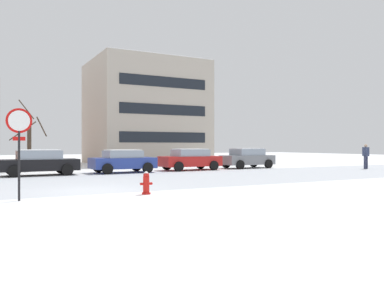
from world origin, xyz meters
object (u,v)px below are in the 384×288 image
object	(u,v)px
parked_car_red	(190,159)
parked_car_gray	(247,158)
fire_hydrant	(146,183)
pedestrian_crossing	(366,154)
stop_sign	(19,136)
parked_car_black	(39,162)
parked_car_blue	(123,161)

from	to	relation	value
parked_car_red	parked_car_gray	world-z (taller)	parked_car_gray
fire_hydrant	pedestrian_crossing	world-z (taller)	pedestrian_crossing
stop_sign	pedestrian_crossing	bearing A→B (deg)	14.65
parked_car_red	pedestrian_crossing	bearing A→B (deg)	-21.31
fire_hydrant	parked_car_black	distance (m)	11.08
parked_car_black	parked_car_gray	bearing A→B (deg)	1.19
stop_sign	parked_car_gray	world-z (taller)	stop_sign
parked_car_gray	pedestrian_crossing	distance (m)	8.45
parked_car_red	parked_car_gray	size ratio (longest dim) A/B	1.04
fire_hydrant	pedestrian_crossing	distance (m)	20.47
parked_car_gray	pedestrian_crossing	world-z (taller)	pedestrian_crossing
stop_sign	fire_hydrant	size ratio (longest dim) A/B	3.58
stop_sign	parked_car_blue	distance (m)	12.56
parked_car_black	parked_car_blue	world-z (taller)	parked_car_black
parked_car_blue	parked_car_gray	bearing A→B (deg)	2.21
parked_car_blue	pedestrian_crossing	world-z (taller)	pedestrian_crossing
parked_car_gray	fire_hydrant	bearing A→B (deg)	-138.05
parked_car_black	parked_car_red	distance (m)	9.70
stop_sign	parked_car_black	xyz separation A→B (m)	(1.93, 10.58, -1.24)
fire_hydrant	parked_car_gray	distance (m)	16.73
stop_sign	parked_car_blue	size ratio (longest dim) A/B	0.73
pedestrian_crossing	parked_car_gray	bearing A→B (deg)	145.81
parked_car_red	parked_car_gray	distance (m)	4.85
parked_car_gray	parked_car_blue	bearing A→B (deg)	-177.79
fire_hydrant	parked_car_black	size ratio (longest dim) A/B	0.19
parked_car_black	parked_car_red	bearing A→B (deg)	1.01
parked_car_black	parked_car_gray	xyz separation A→B (m)	(14.54, 0.30, 0.01)
parked_car_black	pedestrian_crossing	bearing A→B (deg)	-11.67
parked_car_blue	pedestrian_crossing	bearing A→B (deg)	-14.69
stop_sign	parked_car_gray	size ratio (longest dim) A/B	0.72
parked_car_black	pedestrian_crossing	size ratio (longest dim) A/B	2.37
stop_sign	fire_hydrant	world-z (taller)	stop_sign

